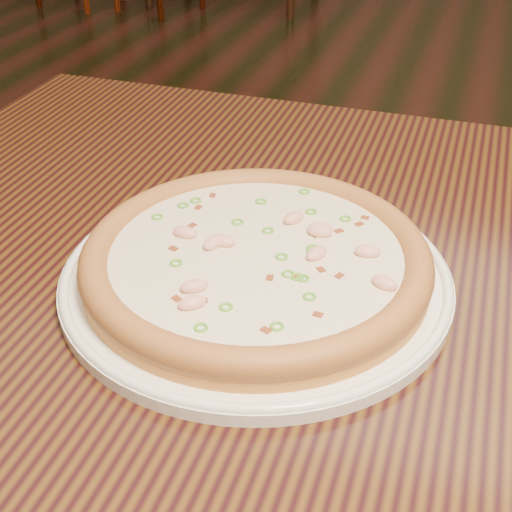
% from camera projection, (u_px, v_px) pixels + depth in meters
% --- Properties ---
extents(hero_table, '(1.20, 0.80, 0.75)m').
position_uv_depth(hero_table, '(383.00, 355.00, 0.73)').
color(hero_table, black).
rests_on(hero_table, ground).
extents(plate, '(0.36, 0.36, 0.02)m').
position_uv_depth(plate, '(256.00, 275.00, 0.66)').
color(plate, white).
rests_on(plate, hero_table).
extents(pizza, '(0.32, 0.32, 0.03)m').
position_uv_depth(pizza, '(256.00, 259.00, 0.65)').
color(pizza, '#C8833A').
rests_on(pizza, plate).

